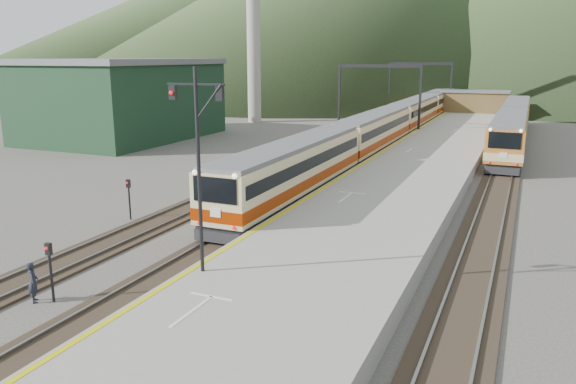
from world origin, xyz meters
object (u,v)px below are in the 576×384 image
at_px(main_train, 397,123).
at_px(signal_mast, 198,151).
at_px(second_train, 513,125).
at_px(worker, 33,282).

xyz_separation_m(main_train, signal_mast, (2.29, -42.91, 3.62)).
bearing_deg(signal_mast, second_train, 78.66).
height_order(second_train, signal_mast, signal_mast).
bearing_deg(second_train, worker, -106.68).
bearing_deg(second_train, signal_mast, -101.34).
height_order(signal_mast, worker, signal_mast).
bearing_deg(worker, second_train, -63.40).
distance_m(main_train, signal_mast, 43.12).
bearing_deg(signal_mast, main_train, 93.06).
bearing_deg(main_train, second_train, 14.68).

